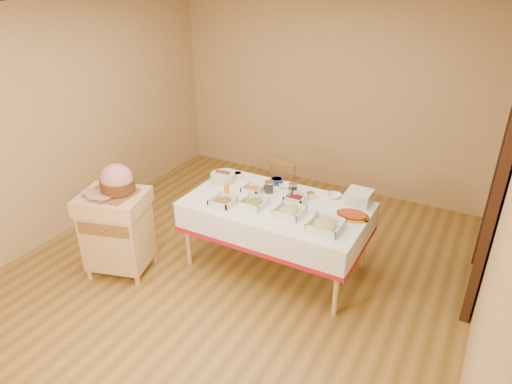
% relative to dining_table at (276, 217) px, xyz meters
% --- Properties ---
extents(room_shell, '(5.00, 5.00, 5.00)m').
position_rel_dining_table_xyz_m(room_shell, '(-0.30, -0.30, 0.70)').
color(room_shell, olive).
rests_on(room_shell, ground).
extents(doorway, '(0.09, 1.10, 2.20)m').
position_rel_dining_table_xyz_m(doorway, '(1.90, 0.60, 0.51)').
color(doorway, black).
rests_on(doorway, ground).
extents(dining_table, '(1.82, 1.02, 0.76)m').
position_rel_dining_table_xyz_m(dining_table, '(0.00, 0.00, 0.00)').
color(dining_table, '#E0B57B').
rests_on(dining_table, ground).
extents(butcher_cart, '(0.76, 0.69, 0.90)m').
position_rel_dining_table_xyz_m(butcher_cart, '(-1.38, -0.84, -0.09)').
color(butcher_cart, '#E0B57B').
rests_on(butcher_cart, ground).
extents(dining_chair, '(0.45, 0.43, 0.86)m').
position_rel_dining_table_xyz_m(dining_chair, '(-0.33, 0.65, -0.15)').
color(dining_chair, brown).
rests_on(dining_chair, ground).
extents(ham_on_board, '(0.47, 0.45, 0.31)m').
position_rel_dining_table_xyz_m(ham_on_board, '(-1.34, -0.81, 0.43)').
color(ham_on_board, brown).
rests_on(ham_on_board, butcher_cart).
extents(serving_dish_a, '(0.23, 0.23, 0.10)m').
position_rel_dining_table_xyz_m(serving_dish_a, '(-0.46, -0.28, 0.19)').
color(serving_dish_a, silver).
rests_on(serving_dish_a, dining_table).
extents(serving_dish_b, '(0.24, 0.24, 0.10)m').
position_rel_dining_table_xyz_m(serving_dish_b, '(-0.18, -0.16, 0.19)').
color(serving_dish_b, silver).
rests_on(serving_dish_b, dining_table).
extents(serving_dish_c, '(0.27, 0.27, 0.11)m').
position_rel_dining_table_xyz_m(serving_dish_c, '(0.21, -0.15, 0.20)').
color(serving_dish_c, silver).
rests_on(serving_dish_c, dining_table).
extents(serving_dish_d, '(0.30, 0.30, 0.11)m').
position_rel_dining_table_xyz_m(serving_dish_d, '(0.60, -0.23, 0.20)').
color(serving_dish_d, silver).
rests_on(serving_dish_d, dining_table).
extents(serving_dish_e, '(0.20, 0.19, 0.09)m').
position_rel_dining_table_xyz_m(serving_dish_e, '(-0.34, 0.11, 0.19)').
color(serving_dish_e, silver).
rests_on(serving_dish_e, dining_table).
extents(serving_dish_f, '(0.21, 0.20, 0.10)m').
position_rel_dining_table_xyz_m(serving_dish_f, '(0.15, 0.14, 0.19)').
color(serving_dish_f, silver).
rests_on(serving_dish_f, dining_table).
extents(small_bowl_left, '(0.11, 0.11, 0.05)m').
position_rel_dining_table_xyz_m(small_bowl_left, '(-0.66, 0.35, 0.19)').
color(small_bowl_left, silver).
rests_on(small_bowl_left, dining_table).
extents(small_bowl_mid, '(0.14, 0.14, 0.06)m').
position_rel_dining_table_xyz_m(small_bowl_mid, '(-0.20, 0.41, 0.19)').
color(small_bowl_mid, navy).
rests_on(small_bowl_mid, dining_table).
extents(small_bowl_right, '(0.11, 0.11, 0.05)m').
position_rel_dining_table_xyz_m(small_bowl_right, '(0.25, 0.28, 0.19)').
color(small_bowl_right, silver).
rests_on(small_bowl_right, dining_table).
extents(bowl_white_imported, '(0.19, 0.19, 0.04)m').
position_rel_dining_table_xyz_m(bowl_white_imported, '(-0.08, 0.38, 0.18)').
color(bowl_white_imported, silver).
rests_on(bowl_white_imported, dining_table).
extents(bowl_small_imported, '(0.18, 0.18, 0.04)m').
position_rel_dining_table_xyz_m(bowl_small_imported, '(0.47, 0.39, 0.18)').
color(bowl_small_imported, silver).
rests_on(bowl_small_imported, dining_table).
extents(preserve_jar_left, '(0.10, 0.10, 0.12)m').
position_rel_dining_table_xyz_m(preserve_jar_left, '(-0.18, 0.18, 0.22)').
color(preserve_jar_left, silver).
rests_on(preserve_jar_left, dining_table).
extents(preserve_jar_right, '(0.10, 0.10, 0.12)m').
position_rel_dining_table_xyz_m(preserve_jar_right, '(0.06, 0.26, 0.22)').
color(preserve_jar_right, silver).
rests_on(preserve_jar_right, dining_table).
extents(mustard_bottle, '(0.05, 0.05, 0.17)m').
position_rel_dining_table_xyz_m(mustard_bottle, '(-0.52, -0.11, 0.24)').
color(mustard_bottle, gold).
rests_on(mustard_bottle, dining_table).
extents(bread_basket, '(0.27, 0.27, 0.12)m').
position_rel_dining_table_xyz_m(bread_basket, '(-0.75, 0.17, 0.21)').
color(bread_basket, silver).
rests_on(bread_basket, dining_table).
extents(plate_stack, '(0.24, 0.24, 0.13)m').
position_rel_dining_table_xyz_m(plate_stack, '(0.72, 0.40, 0.23)').
color(plate_stack, silver).
rests_on(plate_stack, dining_table).
extents(brass_platter, '(0.31, 0.23, 0.04)m').
position_rel_dining_table_xyz_m(brass_platter, '(0.76, 0.10, 0.18)').
color(brass_platter, '#B98D34').
rests_on(brass_platter, dining_table).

